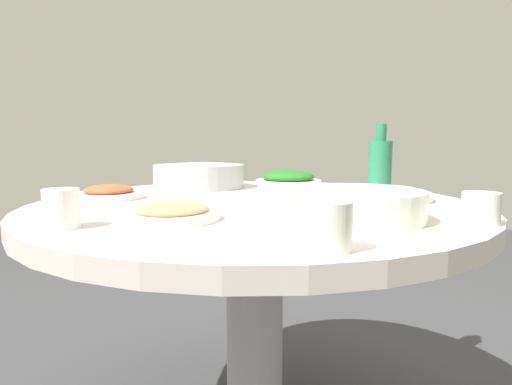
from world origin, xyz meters
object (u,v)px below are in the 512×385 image
object	(u,v)px
rice_bowl	(199,175)
tea_cup_far	(481,208)
dish_stirfry	(109,193)
green_bottle	(380,163)
tea_cup_near	(330,226)
round_dining_table	(255,254)
soup_bowl	(356,205)
dish_shrimp	(172,212)
dish_greens	(288,179)
tea_cup_side	(62,209)
dish_noodles	(388,193)

from	to	relation	value
rice_bowl	tea_cup_far	size ratio (longest dim) A/B	4.44
dish_stirfry	green_bottle	size ratio (longest dim) A/B	0.90
tea_cup_near	green_bottle	bearing A→B (deg)	106.76
round_dining_table	rice_bowl	bearing A→B (deg)	157.27
round_dining_table	soup_bowl	distance (m)	0.38
round_dining_table	green_bottle	xyz separation A→B (m)	(0.15, 0.49, 0.23)
dish_shrimp	dish_greens	xyz separation A→B (m)	(-0.18, 0.70, 0.01)
tea_cup_side	tea_cup_far	bearing A→B (deg)	40.61
green_bottle	tea_cup_far	xyz separation A→B (m)	(0.38, -0.46, -0.06)
round_dining_table	dish_stirfry	world-z (taller)	dish_stirfry
green_bottle	tea_cup_far	distance (m)	0.60
dish_noodles	tea_cup_side	bearing A→B (deg)	-114.37
dish_shrimp	round_dining_table	bearing A→B (deg)	94.84
tea_cup_near	dish_shrimp	bearing A→B (deg)	176.55
round_dining_table	soup_bowl	size ratio (longest dim) A/B	4.22
dish_shrimp	tea_cup_far	distance (m)	0.61
dish_noodles	tea_cup_far	distance (m)	0.35
soup_bowl	tea_cup_near	size ratio (longest dim) A/B	3.73
dish_shrimp	tea_cup_far	xyz separation A→B (m)	(0.51, 0.34, 0.02)
dish_greens	dish_noodles	size ratio (longest dim) A/B	1.02
soup_bowl	tea_cup_far	size ratio (longest dim) A/B	3.92
round_dining_table	dish_noodles	size ratio (longest dim) A/B	5.00
green_bottle	tea_cup_side	world-z (taller)	green_bottle
soup_bowl	tea_cup_side	world-z (taller)	tea_cup_side
rice_bowl	soup_bowl	xyz separation A→B (m)	(0.69, -0.23, -0.01)
green_bottle	dish_greens	bearing A→B (deg)	-162.61
dish_shrimp	dish_stirfry	bearing A→B (deg)	164.58
rice_bowl	dish_stirfry	size ratio (longest dim) A/B	1.60
dish_greens	round_dining_table	bearing A→B (deg)	-69.01
green_bottle	tea_cup_far	world-z (taller)	green_bottle
dish_noodles	tea_cup_near	size ratio (longest dim) A/B	3.15
soup_bowl	tea_cup_near	distance (m)	0.27
rice_bowl	dish_shrimp	size ratio (longest dim) A/B	1.60
green_bottle	tea_cup_far	bearing A→B (deg)	-50.00
dish_stirfry	green_bottle	xyz separation A→B (m)	(0.52, 0.69, 0.07)
dish_shrimp	tea_cup_side	size ratio (longest dim) A/B	2.65
round_dining_table	dish_stirfry	bearing A→B (deg)	-151.44
dish_noodles	soup_bowl	bearing A→B (deg)	-80.58
rice_bowl	tea_cup_far	world-z (taller)	rice_bowl
tea_cup_far	rice_bowl	bearing A→B (deg)	172.17
dish_stirfry	tea_cup_far	distance (m)	0.93
dish_greens	dish_noodles	bearing A→B (deg)	-17.64
rice_bowl	tea_cup_near	xyz separation A→B (m)	(0.77, -0.48, -0.00)
dish_noodles	dish_stirfry	xyz separation A→B (m)	(-0.64, -0.46, -0.00)
dish_shrimp	tea_cup_near	bearing A→B (deg)	-3.45
dish_greens	tea_cup_far	size ratio (longest dim) A/B	3.37
dish_greens	dish_stirfry	xyz separation A→B (m)	(-0.22, -0.59, -0.01)
dish_shrimp	tea_cup_side	world-z (taller)	tea_cup_side
soup_bowl	tea_cup_far	bearing A→B (deg)	25.75
rice_bowl	tea_cup_side	size ratio (longest dim) A/B	4.24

